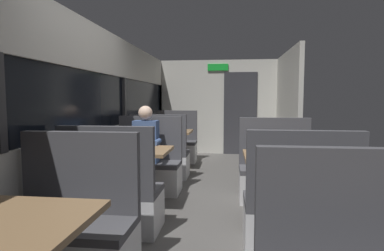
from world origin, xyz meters
TOP-DOWN VIEW (x-y plane):
  - ground_plane at (0.00, 0.00)m, footprint 3.30×9.20m
  - carriage_window_panel_left at (-1.45, 0.00)m, footprint 0.09×8.48m
  - carriage_end_bulkhead at (0.06, 4.19)m, footprint 2.90×0.11m
  - carriage_aisle_panel_right at (1.45, 3.00)m, footprint 0.08×2.40m
  - dining_table_near_window at (-0.89, -2.09)m, footprint 0.90×0.70m
  - bench_near_window_facing_entry at (-0.89, -1.39)m, footprint 0.95×0.50m
  - dining_table_mid_window at (-0.89, 0.15)m, footprint 0.90×0.70m
  - bench_mid_window_facing_end at (-0.89, -0.55)m, footprint 0.95×0.50m
  - bench_mid_window_facing_entry at (-0.89, 0.85)m, footprint 0.95×0.50m
  - dining_table_far_window at (-0.89, 2.39)m, footprint 0.90×0.70m
  - bench_far_window_facing_end at (-0.89, 1.69)m, footprint 0.95×0.50m
  - bench_far_window_facing_entry at (-0.89, 3.09)m, footprint 0.95×0.50m
  - dining_table_rear_aisle at (0.89, -0.05)m, footprint 0.90×0.70m
  - bench_rear_aisle_facing_end at (0.89, -0.75)m, footprint 0.95×0.50m
  - bench_rear_aisle_facing_entry at (0.89, 0.65)m, footprint 0.95×0.50m
  - seated_passenger at (-0.89, 0.78)m, footprint 0.47×0.55m
  - coffee_cup_secondary at (0.96, -0.02)m, footprint 0.07×0.07m

SIDE VIEW (x-z plane):
  - ground_plane at x=0.00m, z-range -0.02..0.00m
  - bench_near_window_facing_entry at x=-0.89m, z-range -0.22..0.88m
  - bench_mid_window_facing_end at x=-0.89m, z-range -0.22..0.88m
  - bench_mid_window_facing_entry at x=-0.89m, z-range -0.22..0.88m
  - bench_far_window_facing_end at x=-0.89m, z-range -0.22..0.88m
  - bench_far_window_facing_entry at x=-0.89m, z-range -0.22..0.88m
  - bench_rear_aisle_facing_end at x=0.89m, z-range -0.22..0.88m
  - bench_rear_aisle_facing_entry at x=0.89m, z-range -0.22..0.88m
  - seated_passenger at x=-0.89m, z-range -0.09..1.17m
  - dining_table_near_window at x=-0.89m, z-range 0.27..1.01m
  - dining_table_mid_window at x=-0.89m, z-range 0.27..1.01m
  - dining_table_far_window at x=-0.89m, z-range 0.27..1.01m
  - dining_table_rear_aisle at x=0.89m, z-range 0.27..1.01m
  - coffee_cup_secondary at x=0.96m, z-range 0.74..0.83m
  - carriage_window_panel_left at x=-1.45m, z-range -0.04..2.26m
  - carriage_end_bulkhead at x=0.06m, z-range -0.01..2.29m
  - carriage_aisle_panel_right at x=1.45m, z-range 0.00..2.30m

